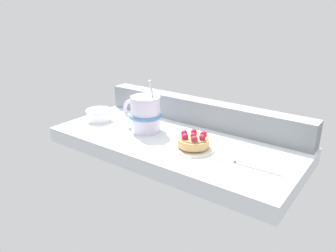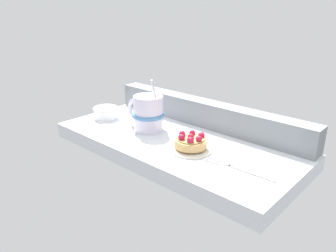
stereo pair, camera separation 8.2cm
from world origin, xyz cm
name	(u,v)px [view 1 (the left image)]	position (x,y,z in cm)	size (l,w,h in cm)	color
ground_plane	(175,144)	(0.00, 0.00, -1.97)	(64.25, 30.18, 3.94)	silver
window_rail_back	(201,112)	(0.00, 12.58, 3.50)	(62.97, 5.02, 7.01)	gray
dessert_plate	(193,147)	(7.60, -3.54, 0.46)	(10.14, 10.14, 0.98)	silver
raspberry_tart	(193,140)	(7.62, -3.55, 2.29)	(7.54, 7.54, 3.44)	tan
coffee_mug	(145,114)	(-9.44, -0.85, 4.73)	(12.58, 9.08, 14.20)	silver
dessert_fork	(244,164)	(20.84, -4.24, 0.30)	(15.78, 2.58, 0.60)	#B7B7BC
sugar_bowl	(99,114)	(-25.66, -2.67, 1.84)	(7.44, 7.44, 3.42)	white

